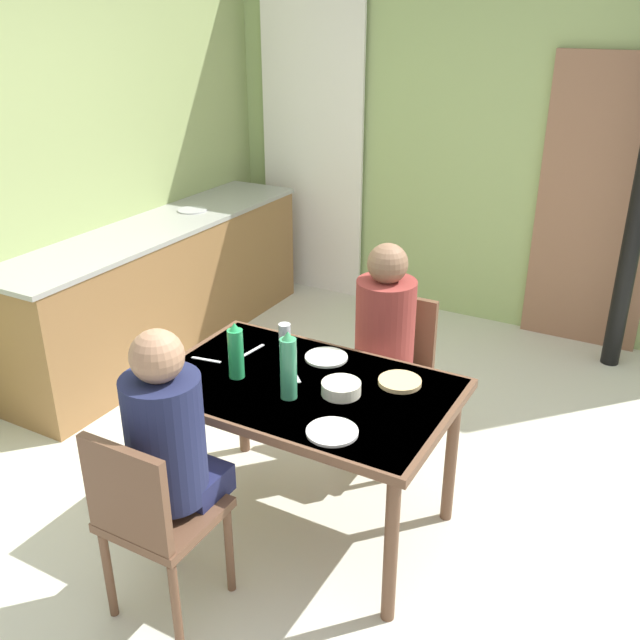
{
  "coord_description": "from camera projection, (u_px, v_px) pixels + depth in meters",
  "views": [
    {
      "loc": [
        1.51,
        -2.47,
        2.27
      ],
      "look_at": [
        0.15,
        -0.01,
        1.0
      ],
      "focal_mm": 39.49,
      "sensor_mm": 36.0,
      "label": 1
    }
  ],
  "objects": [
    {
      "name": "cutlery_fork_near",
      "position": [
        206.0,
        360.0,
        3.28
      ],
      "size": [
        0.15,
        0.04,
        0.0
      ],
      "primitive_type": "cube",
      "rotation": [
        0.0,
        0.0,
        3.3
      ],
      "color": "silver",
      "rests_on": "dining_table"
    },
    {
      "name": "dinner_plate_near_right",
      "position": [
        332.0,
        432.0,
        2.72
      ],
      "size": [
        0.21,
        0.21,
        0.01
      ],
      "primitive_type": "cylinder",
      "color": "white",
      "rests_on": "dining_table"
    },
    {
      "name": "cutlery_knife_far",
      "position": [
        295.0,
        375.0,
        3.15
      ],
      "size": [
        0.12,
        0.12,
        0.0
      ],
      "primitive_type": "cube",
      "rotation": [
        0.0,
        0.0,
        5.5
      ],
      "color": "silver",
      "rests_on": "dining_table"
    },
    {
      "name": "person_far_diner",
      "position": [
        384.0,
        328.0,
        3.52
      ],
      "size": [
        0.3,
        0.37,
        0.77
      ],
      "rotation": [
        0.0,
        0.0,
        3.14
      ],
      "color": "maroon",
      "rests_on": "ground_plane"
    },
    {
      "name": "door_wooden",
      "position": [
        597.0,
        207.0,
        4.79
      ],
      "size": [
        0.8,
        0.05,
        2.0
      ],
      "primitive_type": "cube",
      "color": "#8E6249",
      "rests_on": "ground_plane"
    },
    {
      "name": "serving_bowl_center",
      "position": [
        341.0,
        388.0,
        2.99
      ],
      "size": [
        0.17,
        0.17,
        0.05
      ],
      "primitive_type": "cylinder",
      "color": "#F1EACC",
      "rests_on": "dining_table"
    },
    {
      "name": "drinking_glass_by_near_diner",
      "position": [
        285.0,
        332.0,
        3.45
      ],
      "size": [
        0.06,
        0.06,
        0.09
      ],
      "primitive_type": "cylinder",
      "color": "silver",
      "rests_on": "dining_table"
    },
    {
      "name": "cutlery_knife_near",
      "position": [
        253.0,
        350.0,
        3.37
      ],
      "size": [
        0.03,
        0.15,
        0.0
      ],
      "primitive_type": "cube",
      "rotation": [
        0.0,
        0.0,
        1.45
      ],
      "color": "silver",
      "rests_on": "dining_table"
    },
    {
      "name": "chair_far_diner",
      "position": [
        392.0,
        367.0,
        3.74
      ],
      "size": [
        0.4,
        0.4,
        0.87
      ],
      "rotation": [
        0.0,
        0.0,
        3.14
      ],
      "color": "brown",
      "rests_on": "ground_plane"
    },
    {
      "name": "dining_table",
      "position": [
        304.0,
        400.0,
        3.1
      ],
      "size": [
        1.31,
        0.83,
        0.75
      ],
      "color": "brown",
      "rests_on": "ground_plane"
    },
    {
      "name": "wall_left",
      "position": [
        69.0,
        153.0,
        4.4
      ],
      "size": [
        0.1,
        3.93,
        2.82
      ],
      "primitive_type": "cube",
      "color": "#9DB06C",
      "rests_on": "ground_plane"
    },
    {
      "name": "ground_plane",
      "position": [
        295.0,
        492.0,
        3.57
      ],
      "size": [
        6.81,
        6.81,
        0.0
      ],
      "primitive_type": "plane",
      "color": "beige"
    },
    {
      "name": "kitchen_counter",
      "position": [
        163.0,
        286.0,
        4.94
      ],
      "size": [
        0.61,
        2.61,
        0.91
      ],
      "color": "olive",
      "rests_on": "ground_plane"
    },
    {
      "name": "wall_back",
      "position": [
        477.0,
        133.0,
        5.08
      ],
      "size": [
        4.22,
        0.1,
        2.82
      ],
      "primitive_type": "cube",
      "color": "#9CB56F",
      "rests_on": "ground_plane"
    },
    {
      "name": "bread_plate_sliced",
      "position": [
        400.0,
        382.0,
        3.07
      ],
      "size": [
        0.19,
        0.19,
        0.02
      ],
      "primitive_type": "cylinder",
      "color": "#DBB77A",
      "rests_on": "dining_table"
    },
    {
      "name": "dinner_plate_near_left",
      "position": [
        326.0,
        357.0,
        3.29
      ],
      "size": [
        0.2,
        0.2,
        0.01
      ],
      "primitive_type": "cylinder",
      "color": "white",
      "rests_on": "dining_table"
    },
    {
      "name": "curtain_panel",
      "position": [
        312.0,
        150.0,
        5.67
      ],
      "size": [
        0.9,
        0.03,
        2.37
      ],
      "primitive_type": "cube",
      "color": "white",
      "rests_on": "ground_plane"
    },
    {
      "name": "person_near_diner",
      "position": [
        168.0,
        435.0,
        2.65
      ],
      "size": [
        0.3,
        0.37,
        0.77
      ],
      "color": "#1E2249",
      "rests_on": "ground_plane"
    },
    {
      "name": "chair_near_diner",
      "position": [
        151.0,
        515.0,
        2.66
      ],
      "size": [
        0.4,
        0.4,
        0.87
      ],
      "color": "brown",
      "rests_on": "ground_plane"
    },
    {
      "name": "water_bottle_green_far",
      "position": [
        288.0,
        367.0,
        2.91
      ],
      "size": [
        0.07,
        0.07,
        0.31
      ],
      "color": "#3B9364",
      "rests_on": "dining_table"
    },
    {
      "name": "water_bottle_green_near",
      "position": [
        236.0,
        352.0,
        3.09
      ],
      "size": [
        0.07,
        0.07,
        0.26
      ],
      "color": "green",
      "rests_on": "dining_table"
    }
  ]
}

